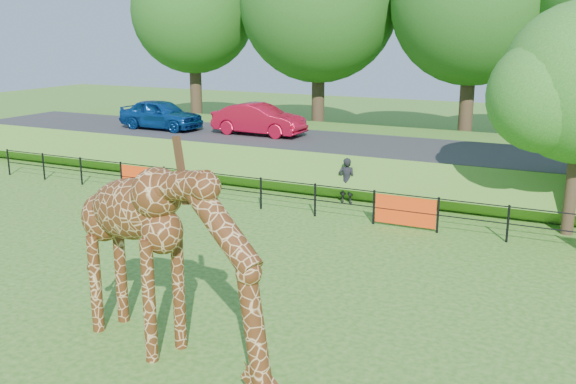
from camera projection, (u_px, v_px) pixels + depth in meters
name	position (u px, v px, depth m)	size (l,w,h in m)	color
ground	(167.00, 309.00, 13.97)	(90.00, 90.00, 0.00)	#2D6419
giraffe	(168.00, 262.00, 11.50)	(5.21, 0.96, 3.72)	#552B11
perimeter_fence	(315.00, 200.00, 20.80)	(28.07, 0.10, 1.10)	black
embankment	(386.00, 157.00, 27.30)	(40.00, 9.00, 1.30)	#2D6419
road	(375.00, 146.00, 25.82)	(40.00, 5.00, 0.12)	#29292B
car_blue	(161.00, 114.00, 29.74)	(1.63, 4.06, 1.38)	#134A9C
car_red	(259.00, 119.00, 28.08)	(1.45, 4.16, 1.37)	red
visitor	(347.00, 181.00, 22.35)	(0.59, 0.39, 1.62)	black
bg_tree_line	(471.00, 2.00, 30.55)	(37.30, 8.80, 11.82)	#372518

